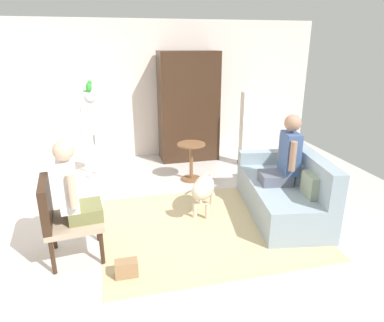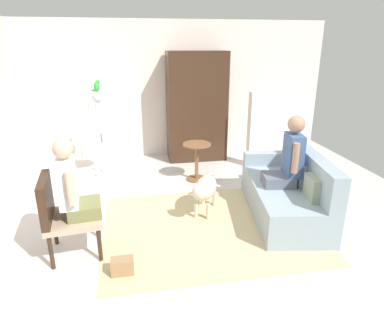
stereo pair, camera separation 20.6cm
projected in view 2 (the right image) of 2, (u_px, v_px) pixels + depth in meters
ground_plane at (198, 217)px, 4.47m from camera, size 6.75×6.75×0.00m
back_wall at (170, 90)px, 6.66m from camera, size 6.22×0.12×2.60m
area_rug at (208, 226)px, 4.24m from camera, size 2.56×2.12×0.01m
couch at (288, 192)px, 4.48m from camera, size 1.07×1.83×0.86m
armchair at (61, 211)px, 3.53m from camera, size 0.63×0.63×0.90m
person_on_couch at (289, 157)px, 4.29m from camera, size 0.50×0.50×0.91m
person_on_armchair at (72, 186)px, 3.48m from camera, size 0.44×0.52×0.85m
round_end_table at (197, 159)px, 5.57m from camera, size 0.46×0.46×0.63m
dog at (205, 189)px, 4.47m from camera, size 0.50×0.84×0.57m
bird_cage_stand at (101, 130)px, 5.70m from camera, size 0.45×0.45×1.43m
parrot at (97, 86)px, 5.46m from camera, size 0.17×0.10×0.19m
column_lamp at (253, 130)px, 6.13m from camera, size 0.20×0.20×1.37m
armoire_cabinet at (196, 107)px, 6.45m from camera, size 1.11×0.56×2.05m
handbag at (122, 266)px, 3.36m from camera, size 0.22×0.13×0.17m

